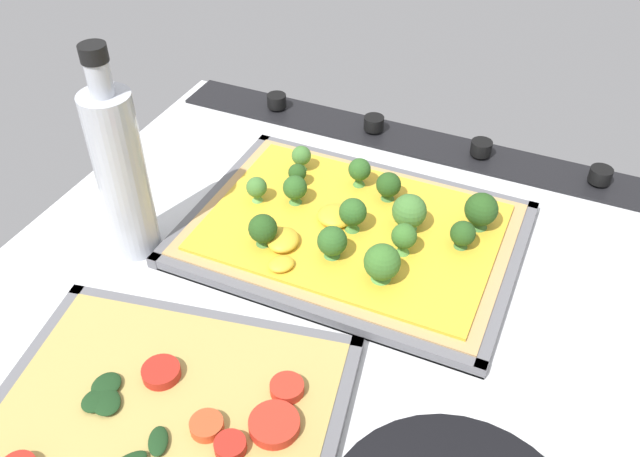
# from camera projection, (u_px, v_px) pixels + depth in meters

# --- Properties ---
(ground_plane) EXTENTS (0.75, 0.72, 0.03)m
(ground_plane) POSITION_uv_depth(u_px,v_px,m) (331.00, 315.00, 0.71)
(ground_plane) COLOR silver
(stove_control_panel) EXTENTS (0.72, 0.07, 0.03)m
(stove_control_panel) POSITION_uv_depth(u_px,v_px,m) (425.00, 142.00, 0.92)
(stove_control_panel) COLOR black
(stove_control_panel) RESTS_ON ground_plane
(baking_tray_front) EXTENTS (0.37, 0.27, 0.01)m
(baking_tray_front) POSITION_uv_depth(u_px,v_px,m) (352.00, 236.00, 0.78)
(baking_tray_front) COLOR slate
(baking_tray_front) RESTS_ON ground_plane
(broccoli_pizza) EXTENTS (0.35, 0.25, 0.06)m
(broccoli_pizza) POSITION_uv_depth(u_px,v_px,m) (356.00, 226.00, 0.77)
(broccoli_pizza) COLOR tan
(broccoli_pizza) RESTS_ON baking_tray_front
(baking_tray_back) EXTENTS (0.35, 0.30, 0.01)m
(baking_tray_back) POSITION_uv_depth(u_px,v_px,m) (165.00, 418.00, 0.59)
(baking_tray_back) COLOR slate
(baking_tray_back) RESTS_ON ground_plane
(veggie_pizza_back) EXTENTS (0.32, 0.27, 0.02)m
(veggie_pizza_back) POSITION_uv_depth(u_px,v_px,m) (168.00, 416.00, 0.59)
(veggie_pizza_back) COLOR tan
(veggie_pizza_back) RESTS_ON baking_tray_back
(oil_bottle) EXTENTS (0.05, 0.05, 0.24)m
(oil_bottle) POSITION_uv_depth(u_px,v_px,m) (121.00, 172.00, 0.70)
(oil_bottle) COLOR #B7BCC6
(oil_bottle) RESTS_ON ground_plane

